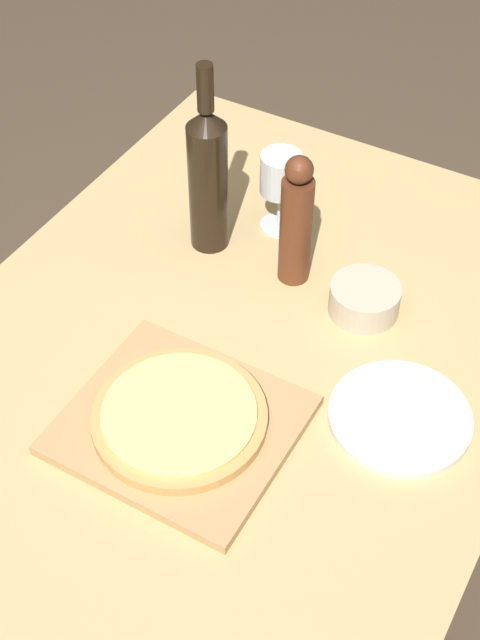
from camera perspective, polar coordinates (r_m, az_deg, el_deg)
ground_plane at (r=2.04m, az=-0.83°, el=-16.68°), size 12.00×12.00×0.00m
dining_table at (r=1.50m, az=-1.09°, el=-5.33°), size 0.94×1.36×0.74m
cutting_board at (r=1.35m, az=-3.86°, el=-6.71°), size 0.33×0.30×0.02m
pizza at (r=1.33m, az=-3.90°, el=-6.18°), size 0.26×0.26×0.02m
wine_bottle at (r=1.56m, az=-2.06°, el=9.17°), size 0.07×0.07×0.36m
pepper_mill at (r=1.50m, az=3.46°, el=6.29°), size 0.06×0.06×0.25m
wine_glass at (r=1.61m, az=2.62°, el=9.15°), size 0.08×0.08×0.16m
small_bowl at (r=1.51m, az=7.98°, el=1.33°), size 0.12×0.12×0.05m
dinner_plate at (r=1.38m, az=10.20°, el=-6.13°), size 0.22×0.22×0.01m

